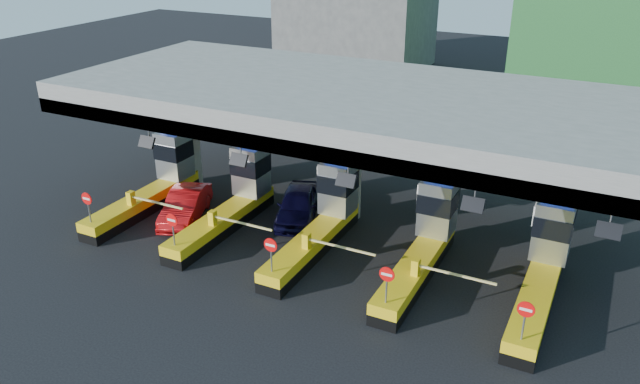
% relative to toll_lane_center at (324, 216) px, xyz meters
% --- Properties ---
extents(ground, '(120.00, 120.00, 0.00)m').
position_rel_toll_lane_center_xyz_m(ground, '(-0.00, -0.28, -1.40)').
color(ground, black).
rests_on(ground, ground).
extents(toll_canopy, '(28.00, 12.09, 7.00)m').
position_rel_toll_lane_center_xyz_m(toll_canopy, '(-0.00, 2.59, 4.74)').
color(toll_canopy, slate).
rests_on(toll_canopy, ground).
extents(toll_lane_far_left, '(4.43, 8.00, 4.16)m').
position_rel_toll_lane_center_xyz_m(toll_lane_far_left, '(-10.00, 0.00, 0.00)').
color(toll_lane_far_left, black).
rests_on(toll_lane_far_left, ground).
extents(toll_lane_left, '(4.43, 8.00, 4.16)m').
position_rel_toll_lane_center_xyz_m(toll_lane_left, '(-5.00, 0.00, 0.00)').
color(toll_lane_left, black).
rests_on(toll_lane_left, ground).
extents(toll_lane_center, '(4.43, 8.00, 4.16)m').
position_rel_toll_lane_center_xyz_m(toll_lane_center, '(0.00, 0.00, 0.00)').
color(toll_lane_center, black).
rests_on(toll_lane_center, ground).
extents(toll_lane_right, '(4.43, 8.00, 4.16)m').
position_rel_toll_lane_center_xyz_m(toll_lane_right, '(5.00, 0.00, 0.00)').
color(toll_lane_right, black).
rests_on(toll_lane_right, ground).
extents(toll_lane_far_right, '(4.43, 8.00, 4.16)m').
position_rel_toll_lane_center_xyz_m(toll_lane_far_right, '(10.00, 0.00, 0.00)').
color(toll_lane_far_right, black).
rests_on(toll_lane_far_right, ground).
extents(van, '(3.49, 5.21, 1.65)m').
position_rel_toll_lane_center_xyz_m(van, '(-2.29, 1.60, -0.57)').
color(van, black).
rests_on(van, ground).
extents(red_car, '(3.17, 4.93, 1.53)m').
position_rel_toll_lane_center_xyz_m(red_car, '(-7.45, -1.00, -0.63)').
color(red_car, '#AF0D0F').
rests_on(red_car, ground).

